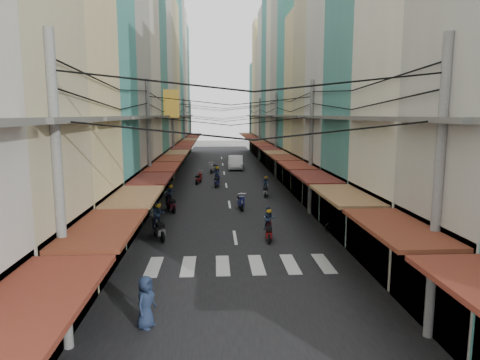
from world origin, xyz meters
name	(u,v)px	position (x,y,z in m)	size (l,w,h in m)	color
ground	(233,227)	(0.00, 0.00, 0.00)	(160.00, 160.00, 0.00)	#63625E
road	(225,176)	(0.00, 20.00, 0.01)	(10.00, 80.00, 0.02)	black
sidewalk_left	(160,176)	(-6.50, 20.00, 0.03)	(3.00, 80.00, 0.06)	gray
sidewalk_right	(288,175)	(6.50, 20.00, 0.03)	(3.00, 80.00, 0.06)	gray
crosswalk	(240,265)	(0.00, -6.00, 0.03)	(7.55, 2.40, 0.01)	silver
building_row_left	(136,73)	(-7.92, 16.56, 9.78)	(7.80, 67.67, 23.70)	beige
building_row_right	(312,78)	(7.92, 16.45, 9.41)	(7.80, 68.98, 22.59)	teal
utility_poles	(226,109)	(0.00, 15.01, 6.59)	(10.20, 66.13, 8.20)	gray
white_car	(236,169)	(1.38, 25.36, 0.00)	(5.40, 2.12, 1.91)	white
bicycle	(338,231)	(5.50, -1.15, 0.00)	(0.58, 1.53, 1.06)	black
moving_scooters	(213,195)	(-1.15, 6.85, 0.54)	(7.17, 26.48, 1.91)	black
parked_scooters	(341,239)	(4.80, -4.01, 0.46)	(12.94, 15.15, 0.97)	black
pedestrians	(164,206)	(-3.90, 1.15, 0.99)	(13.17, 22.64, 2.04)	#28202B
market_umbrella	(422,218)	(6.74, -7.64, 2.29)	(2.46, 2.46, 2.60)	#B2B2B7
traffic_sign	(336,186)	(5.74, 0.27, 2.23)	(0.10, 0.67, 3.04)	gray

